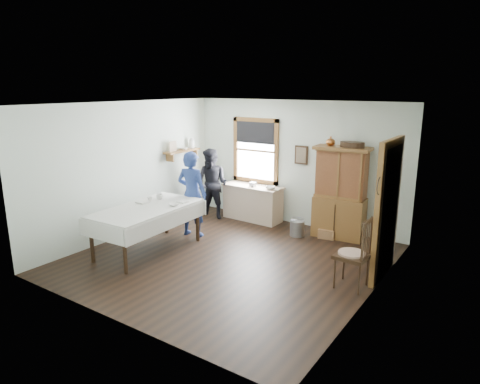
# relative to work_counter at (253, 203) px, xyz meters

# --- Properties ---
(room) EXTENTS (5.01, 5.01, 2.70)m
(room) POSITION_rel_work_counter_xyz_m (0.89, -2.18, 0.95)
(room) COLOR black
(room) RESTS_ON ground
(window) EXTENTS (1.18, 0.07, 1.48)m
(window) POSITION_rel_work_counter_xyz_m (-0.11, 0.28, 1.24)
(window) COLOR white
(window) RESTS_ON room
(doorway) EXTENTS (0.09, 1.14, 2.22)m
(doorway) POSITION_rel_work_counter_xyz_m (3.35, -1.33, 0.76)
(doorway) COLOR #4A3C35
(doorway) RESTS_ON room
(wall_shelf) EXTENTS (0.24, 1.00, 0.44)m
(wall_shelf) POSITION_rel_work_counter_xyz_m (-1.48, -0.64, 1.17)
(wall_shelf) COLOR brown
(wall_shelf) RESTS_ON room
(framed_picture) EXTENTS (0.30, 0.04, 0.40)m
(framed_picture) POSITION_rel_work_counter_xyz_m (1.04, 0.28, 1.15)
(framed_picture) COLOR #311E11
(framed_picture) RESTS_ON room
(rug_beater) EXTENTS (0.01, 0.27, 0.27)m
(rug_beater) POSITION_rel_work_counter_xyz_m (3.34, -1.88, 1.32)
(rug_beater) COLOR black
(rug_beater) RESTS_ON room
(work_counter) EXTENTS (1.41, 0.58, 0.80)m
(work_counter) POSITION_rel_work_counter_xyz_m (0.00, 0.00, 0.00)
(work_counter) COLOR tan
(work_counter) RESTS_ON room
(china_hutch) EXTENTS (1.12, 0.60, 1.84)m
(china_hutch) POSITION_rel_work_counter_xyz_m (2.06, -0.01, 0.52)
(china_hutch) COLOR brown
(china_hutch) RESTS_ON room
(dining_table) EXTENTS (1.19, 2.15, 0.84)m
(dining_table) POSITION_rel_work_counter_xyz_m (-0.57, -2.70, 0.02)
(dining_table) COLOR silver
(dining_table) RESTS_ON room
(spindle_chair) EXTENTS (0.54, 0.54, 1.11)m
(spindle_chair) POSITION_rel_work_counter_xyz_m (3.06, -2.02, 0.16)
(spindle_chair) COLOR #311E11
(spindle_chair) RESTS_ON room
(pail) EXTENTS (0.32, 0.32, 0.32)m
(pail) POSITION_rel_work_counter_xyz_m (1.34, -0.41, -0.24)
(pail) COLOR gray
(pail) RESTS_ON room
(wicker_basket) EXTENTS (0.36, 0.28, 0.19)m
(wicker_basket) POSITION_rel_work_counter_xyz_m (1.90, -0.20, -0.30)
(wicker_basket) COLOR #9C6E47
(wicker_basket) RESTS_ON room
(woman_blue) EXTENTS (0.64, 0.48, 1.61)m
(woman_blue) POSITION_rel_work_counter_xyz_m (-0.45, -1.58, 0.41)
(woman_blue) COLOR navy
(woman_blue) RESTS_ON room
(figure_dark) EXTENTS (0.78, 0.64, 1.50)m
(figure_dark) POSITION_rel_work_counter_xyz_m (-0.83, -0.42, 0.35)
(figure_dark) COLOR black
(figure_dark) RESTS_ON room
(table_cup_a) EXTENTS (0.14, 0.14, 0.10)m
(table_cup_a) POSITION_rel_work_counter_xyz_m (-0.78, -2.16, 0.50)
(table_cup_a) COLOR white
(table_cup_a) RESTS_ON dining_table
(table_cup_b) EXTENTS (0.12, 0.12, 0.09)m
(table_cup_b) POSITION_rel_work_counter_xyz_m (-0.82, -2.38, 0.49)
(table_cup_b) COLOR white
(table_cup_b) RESTS_ON dining_table
(table_bowl) EXTENTS (0.24, 0.24, 0.05)m
(table_bowl) POSITION_rel_work_counter_xyz_m (-0.22, -2.36, 0.47)
(table_bowl) COLOR white
(table_bowl) RESTS_ON dining_table
(counter_book) EXTENTS (0.18, 0.23, 0.02)m
(counter_book) POSITION_rel_work_counter_xyz_m (0.53, -0.06, 0.41)
(counter_book) COLOR #72624C
(counter_book) RESTS_ON work_counter
(counter_bowl) EXTENTS (0.24, 0.24, 0.07)m
(counter_bowl) POSITION_rel_work_counter_xyz_m (0.50, -0.09, 0.43)
(counter_bowl) COLOR white
(counter_bowl) RESTS_ON work_counter
(shelf_bowl) EXTENTS (0.22, 0.22, 0.05)m
(shelf_bowl) POSITION_rel_work_counter_xyz_m (-1.48, -0.63, 1.20)
(shelf_bowl) COLOR white
(shelf_bowl) RESTS_ON wall_shelf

